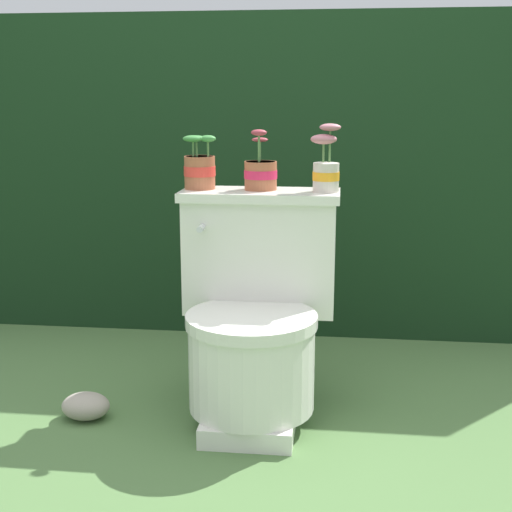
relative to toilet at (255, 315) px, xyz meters
The scene contains 7 objects.
ground_plane 0.37m from the toilet, 120.84° to the right, with size 12.00×12.00×0.00m, color #4C703D.
hedge_backdrop 1.36m from the toilet, 93.72° to the left, with size 3.00×1.08×1.35m.
toilet is the anchor object (origin of this frame).
potted_plant_left 0.52m from the toilet, 143.51° to the left, with size 0.11×0.10×0.18m.
potted_plant_midleft 0.47m from the toilet, 90.50° to the left, with size 0.11×0.11×0.20m.
potted_plant_middle 0.52m from the toilet, 31.61° to the left, with size 0.10×0.10×0.22m.
garden_stone 0.62m from the toilet, 167.49° to the right, with size 0.16×0.12×0.09m.
Camera 1 is at (0.35, -2.03, 1.02)m, focal length 50.00 mm.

